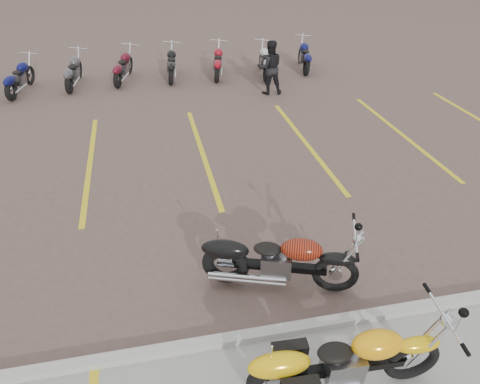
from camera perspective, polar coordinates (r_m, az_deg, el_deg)
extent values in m
plane|color=brown|center=(8.32, -0.62, -7.15)|extent=(100.00, 100.00, 0.00)
cube|color=#ADAAA3|center=(6.85, 2.92, -16.89)|extent=(60.00, 0.18, 0.12)
torus|color=black|center=(6.54, 19.96, -18.61)|extent=(0.72, 0.15, 0.72)
torus|color=black|center=(6.03, 4.46, -21.79)|extent=(0.77, 0.22, 0.76)
cube|color=black|center=(6.18, 12.68, -19.92)|extent=(1.43, 0.19, 0.11)
cube|color=slate|center=(6.11, 12.25, -19.63)|extent=(0.48, 0.35, 0.37)
ellipsoid|color=#FFA80D|center=(5.99, 16.00, -16.88)|extent=(0.65, 0.38, 0.33)
ellipsoid|color=black|center=(5.85, 11.20, -18.12)|extent=(0.44, 0.30, 0.13)
torus|color=black|center=(7.45, 11.51, -9.77)|extent=(0.71, 0.36, 0.71)
torus|color=black|center=(7.48, -1.71, -8.81)|extent=(0.78, 0.43, 0.76)
cube|color=black|center=(7.38, 4.90, -8.96)|extent=(1.39, 0.61, 0.11)
cube|color=slate|center=(7.34, 4.49, -8.53)|extent=(0.55, 0.47, 0.37)
ellipsoid|color=black|center=(7.13, 7.52, -6.70)|extent=(0.72, 0.55, 0.33)
ellipsoid|color=black|center=(7.16, 3.44, -6.69)|extent=(0.50, 0.41, 0.13)
imported|color=black|center=(15.51, 3.66, 14.91)|extent=(0.88, 0.71, 1.71)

